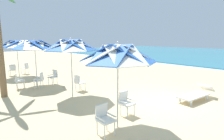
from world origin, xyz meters
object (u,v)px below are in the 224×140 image
plastic_chair_4 (40,79)px  beach_umbrella_3 (17,44)px  beach_umbrella_2 (35,45)px  plastic_chair_7 (12,69)px  beach_umbrella_0 (118,54)px  sun_lounger_1 (196,94)px  plastic_chair_0 (104,118)px  plastic_chair_1 (126,102)px  plastic_chair_2 (79,82)px  beach_umbrella_1 (71,45)px  plastic_chair_6 (25,68)px  plastic_chair_5 (54,76)px  plastic_chair_3 (19,80)px

plastic_chair_4 → beach_umbrella_3: beach_umbrella_3 is taller
beach_umbrella_2 → plastic_chair_4: 1.97m
plastic_chair_7 → beach_umbrella_0: bearing=1.5°
plastic_chair_4 → sun_lounger_1: bearing=33.7°
plastic_chair_0 → plastic_chair_1: bearing=109.9°
plastic_chair_4 → sun_lounger_1: 7.98m
plastic_chair_1 → plastic_chair_2: same height
plastic_chair_1 → beach_umbrella_1: bearing=-173.7°
plastic_chair_6 → sun_lounger_1: bearing=17.8°
plastic_chair_6 → sun_lounger_1: (11.54, 3.70, -0.22)m
plastic_chair_1 → sun_lounger_1: 3.65m
plastic_chair_0 → plastic_chair_4: same height
beach_umbrella_2 → beach_umbrella_3: bearing=-179.4°
beach_umbrella_2 → plastic_chair_7: size_ratio=3.11×
plastic_chair_4 → sun_lounger_1: plastic_chair_4 is taller
beach_umbrella_3 → beach_umbrella_1: bearing=4.2°
plastic_chair_2 → plastic_chair_5: 2.34m
plastic_chair_4 → plastic_chair_3: bearing=-126.7°
beach_umbrella_0 → plastic_chair_6: beach_umbrella_0 is taller
beach_umbrella_0 → beach_umbrella_1: beach_umbrella_1 is taller
beach_umbrella_1 → plastic_chair_4: beach_umbrella_1 is taller
beach_umbrella_2 → plastic_chair_4: bearing=-8.7°
beach_umbrella_0 → plastic_chair_4: size_ratio=3.04×
beach_umbrella_0 → sun_lounger_1: (0.49, 4.37, -1.97)m
beach_umbrella_1 → beach_umbrella_3: beach_umbrella_1 is taller
beach_umbrella_1 → beach_umbrella_3: 6.74m
plastic_chair_2 → beach_umbrella_2: bearing=-155.8°
beach_umbrella_2 → plastic_chair_5: beach_umbrella_2 is taller
plastic_chair_2 → plastic_chair_6: bearing=-175.2°
plastic_chair_6 → beach_umbrella_3: bearing=-42.0°
plastic_chair_1 → plastic_chair_5: same height
plastic_chair_5 → plastic_chair_6: size_ratio=1.00×
plastic_chair_6 → beach_umbrella_1: bearing=-1.3°
beach_umbrella_1 → plastic_chair_7: 7.60m
plastic_chair_4 → beach_umbrella_3: (-4.16, 0.07, 1.83)m
plastic_chair_0 → plastic_chair_1: 1.51m
plastic_chair_0 → plastic_chair_5: size_ratio=1.00×
plastic_chair_3 → beach_umbrella_3: size_ratio=0.32×
plastic_chair_5 → plastic_chair_6: 4.54m
beach_umbrella_2 → plastic_chair_3: beach_umbrella_2 is taller
plastic_chair_3 → beach_umbrella_3: 4.07m
plastic_chair_6 → plastic_chair_7: 0.96m
plastic_chair_4 → plastic_chair_0: bearing=-4.7°
plastic_chair_1 → beach_umbrella_2: 6.70m
beach_umbrella_2 → plastic_chair_5: 2.06m
beach_umbrella_3 → plastic_chair_6: bearing=138.0°
plastic_chair_0 → beach_umbrella_2: beach_umbrella_2 is taller
beach_umbrella_0 → plastic_chair_3: size_ratio=3.04×
beach_umbrella_2 → beach_umbrella_3: beach_umbrella_2 is taller
plastic_chair_0 → plastic_chair_5: bearing=167.4°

